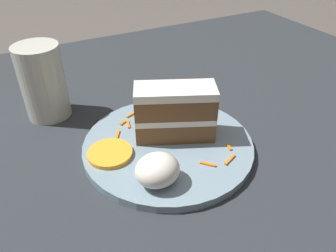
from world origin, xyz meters
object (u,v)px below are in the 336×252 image
at_px(plate, 168,145).
at_px(orange_garnish, 110,153).
at_px(cake_slice, 175,112).
at_px(drinking_glass, 44,87).
at_px(cream_dollop, 157,170).

bearing_deg(plate, orange_garnish, -6.85).
xyz_separation_m(plate, cake_slice, (-0.02, -0.01, 0.05)).
distance_m(cake_slice, drinking_glass, 0.25).
relative_size(cake_slice, cream_dollop, 2.20).
bearing_deg(plate, cream_dollop, 53.60).
bearing_deg(cream_dollop, cake_slice, -130.41).
distance_m(cake_slice, orange_garnish, 0.12).
bearing_deg(orange_garnish, cream_dollop, 114.85).
height_order(plate, drinking_glass, drinking_glass).
height_order(cream_dollop, orange_garnish, cream_dollop).
height_order(cake_slice, drinking_glass, drinking_glass).
relative_size(cream_dollop, orange_garnish, 0.90).
xyz_separation_m(cream_dollop, orange_garnish, (0.04, -0.09, -0.02)).
distance_m(cake_slice, cream_dollop, 0.12).
distance_m(cream_dollop, orange_garnish, 0.10).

